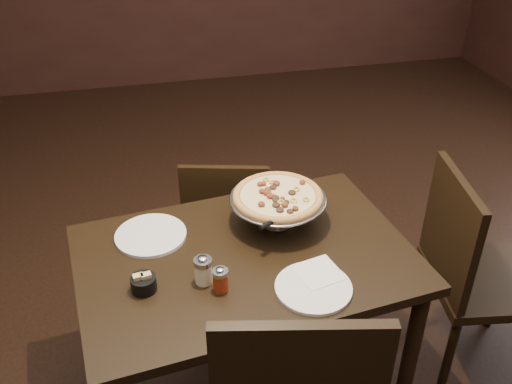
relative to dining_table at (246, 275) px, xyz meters
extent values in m
cube|color=black|center=(0.00, 0.00, 0.08)|extent=(1.25, 0.91, 0.04)
cylinder|color=black|center=(0.56, -0.27, -0.29)|extent=(0.06, 0.06, 0.69)
cylinder|color=black|center=(-0.56, 0.27, -0.29)|extent=(0.06, 0.06, 0.69)
cylinder|color=black|center=(0.48, 0.39, -0.29)|extent=(0.06, 0.06, 0.69)
cylinder|color=#B0B0B7|center=(0.16, 0.16, 0.10)|extent=(0.12, 0.12, 0.01)
cylinder|color=#B0B0B7|center=(0.16, 0.16, 0.15)|extent=(0.03, 0.03, 0.10)
cylinder|color=#B0B0B7|center=(0.16, 0.16, 0.20)|extent=(0.09, 0.09, 0.01)
cylinder|color=gray|center=(0.16, 0.16, 0.21)|extent=(0.35, 0.35, 0.01)
torus|color=gray|center=(0.16, 0.16, 0.21)|extent=(0.36, 0.36, 0.01)
cylinder|color=#A96532|center=(0.16, 0.16, 0.22)|extent=(0.33, 0.33, 0.01)
torus|color=#A96532|center=(0.16, 0.16, 0.22)|extent=(0.34, 0.34, 0.03)
cylinder|color=#E4BE7D|center=(0.16, 0.16, 0.22)|extent=(0.28, 0.28, 0.01)
cylinder|color=#F4F1BD|center=(-0.16, -0.11, 0.13)|extent=(0.06, 0.06, 0.08)
cylinder|color=#B0B0B7|center=(-0.16, -0.11, 0.18)|extent=(0.06, 0.06, 0.02)
ellipsoid|color=#B0B0B7|center=(-0.16, -0.11, 0.20)|extent=(0.03, 0.03, 0.01)
cylinder|color=maroon|center=(-0.12, -0.16, 0.13)|extent=(0.05, 0.05, 0.07)
cylinder|color=#B0B0B7|center=(-0.12, -0.16, 0.17)|extent=(0.05, 0.05, 0.02)
ellipsoid|color=#B0B0B7|center=(-0.12, -0.16, 0.18)|extent=(0.03, 0.03, 0.01)
cylinder|color=black|center=(-0.36, -0.10, 0.12)|extent=(0.08, 0.08, 0.05)
cube|color=tan|center=(-0.37, -0.10, 0.13)|extent=(0.04, 0.03, 0.06)
cube|color=tan|center=(-0.35, -0.10, 0.13)|extent=(0.04, 0.03, 0.06)
cube|color=white|center=(0.22, -0.16, 0.10)|extent=(0.17, 0.17, 0.02)
cylinder|color=white|center=(-0.32, 0.18, 0.10)|extent=(0.26, 0.26, 0.01)
cylinder|color=white|center=(0.18, -0.23, 0.10)|extent=(0.25, 0.25, 0.01)
cone|color=#B0B0B7|center=(0.10, 0.01, 0.21)|extent=(0.15, 0.15, 0.00)
cylinder|color=black|center=(0.10, 0.01, 0.22)|extent=(0.11, 0.08, 0.02)
cube|color=black|center=(0.06, 0.65, -0.24)|extent=(0.46, 0.46, 0.04)
cube|color=black|center=(0.01, 0.48, -0.02)|extent=(0.37, 0.12, 0.40)
cylinder|color=black|center=(0.24, 0.76, -0.45)|extent=(0.03, 0.03, 0.37)
cylinder|color=black|center=(-0.05, 0.84, -0.45)|extent=(0.03, 0.03, 0.37)
cylinder|color=black|center=(0.17, 0.46, -0.45)|extent=(0.03, 0.03, 0.37)
cylinder|color=black|center=(-0.13, 0.54, -0.45)|extent=(0.03, 0.03, 0.37)
cube|color=black|center=(0.99, -0.04, -0.19)|extent=(0.50, 0.50, 0.04)
cube|color=black|center=(0.80, -0.01, 0.07)|extent=(0.10, 0.44, 0.46)
cylinder|color=black|center=(1.19, 0.10, -0.42)|extent=(0.04, 0.04, 0.43)
cylinder|color=black|center=(0.79, -0.19, -0.42)|extent=(0.04, 0.04, 0.43)
cylinder|color=black|center=(0.84, 0.16, -0.42)|extent=(0.04, 0.04, 0.43)
camera|label=1|loc=(-0.32, -1.54, 1.37)|focal=40.00mm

